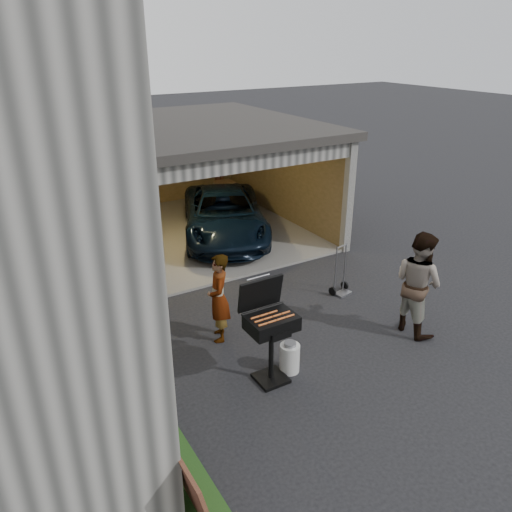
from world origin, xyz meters
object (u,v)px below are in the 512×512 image
Objects in this scene: woman at (219,298)px; minivan at (224,216)px; plywood_panel at (193,492)px; man at (418,283)px; propane_tank at (290,358)px; bbq_grill at (270,325)px; hand_truck at (341,284)px.

minivan is at bearing 174.59° from woman.
minivan reaches higher than plywood_panel.
man is 3.97× the size of propane_tank.
man is at bearing -58.57° from minivan.
bbq_grill is 3.28m from hand_truck.
hand_truck is at bearing 8.24° from man.
man is (3.10, -1.52, 0.15)m from woman.
plywood_panel is (-2.04, -1.74, -0.45)m from bbq_grill.
man reaches higher than minivan.
plywood_panel is at bearing -139.56° from bbq_grill.
propane_tank is 2.87m from hand_truck.
man is 2.96m from bbq_grill.
woman reaches higher than propane_tank.
hand_truck is (-0.21, 1.74, -0.74)m from man.
minivan is 5.75m from man.
woman reaches higher than minivan.
plywood_panel is (-5.00, -1.63, -0.44)m from man.
propane_tank is 0.45× the size of hand_truck.
propane_tank is at bearing 43.25° from woman.
bbq_grill is at bearing -160.98° from hand_truck.
hand_truck is (4.79, 3.37, -0.30)m from plywood_panel.
hand_truck is (2.74, 1.63, -0.75)m from bbq_grill.
propane_tank is (-1.73, -5.55, -0.36)m from minivan.
bbq_grill reaches higher than woman.
woman is at bearing 95.78° from bbq_grill.
woman is at bearing 65.11° from man.
propane_tank is at bearing 0.81° from bbq_grill.
propane_tank is at bearing 35.84° from plywood_panel.
woman is 3.69m from plywood_panel.
bbq_grill is 0.81m from propane_tank.
minivan is 9.11× the size of propane_tank.
bbq_grill is at bearing 89.02° from man.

